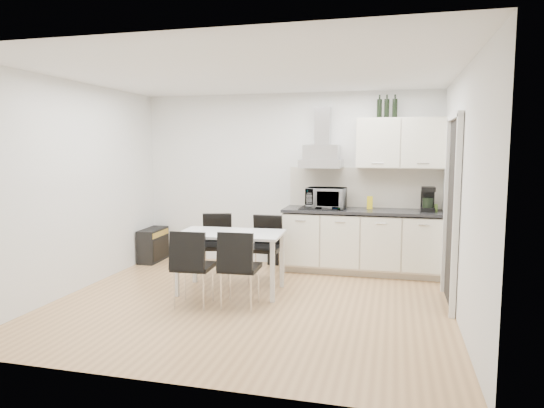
{
  "coord_description": "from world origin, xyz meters",
  "views": [
    {
      "loc": [
        1.58,
        -5.2,
        1.78
      ],
      "look_at": [
        0.13,
        0.52,
        1.1
      ],
      "focal_mm": 32.0,
      "sensor_mm": 36.0,
      "label": 1
    }
  ],
  "objects_px": {
    "chair_far_left": "(217,247)",
    "dining_table": "(231,240)",
    "chair_near_right": "(240,269)",
    "floor_speaker": "(274,255)",
    "kitchenette": "(365,215)",
    "guitar_amp": "(153,245)",
    "chair_far_right": "(264,249)",
    "chair_near_left": "(194,267)"
  },
  "relations": [
    {
      "from": "chair_far_left",
      "to": "dining_table",
      "type": "bearing_deg",
      "value": 109.71
    },
    {
      "from": "dining_table",
      "to": "chair_near_right",
      "type": "height_order",
      "value": "chair_near_right"
    },
    {
      "from": "dining_table",
      "to": "floor_speaker",
      "type": "relative_size",
      "value": 4.7
    },
    {
      "from": "chair_far_left",
      "to": "kitchenette",
      "type": "bearing_deg",
      "value": -173.5
    },
    {
      "from": "guitar_amp",
      "to": "floor_speaker",
      "type": "xyz_separation_m",
      "value": [
        1.91,
        0.25,
        -0.12
      ]
    },
    {
      "from": "kitchenette",
      "to": "dining_table",
      "type": "xyz_separation_m",
      "value": [
        -1.55,
        -1.35,
        -0.17
      ]
    },
    {
      "from": "chair_far_left",
      "to": "guitar_amp",
      "type": "distance_m",
      "value": 1.55
    },
    {
      "from": "kitchenette",
      "to": "dining_table",
      "type": "bearing_deg",
      "value": -138.92
    },
    {
      "from": "floor_speaker",
      "to": "chair_near_right",
      "type": "bearing_deg",
      "value": -86.3
    },
    {
      "from": "chair_far_right",
      "to": "chair_near_left",
      "type": "bearing_deg",
      "value": 65.08
    },
    {
      "from": "chair_far_right",
      "to": "guitar_amp",
      "type": "height_order",
      "value": "chair_far_right"
    },
    {
      "from": "guitar_amp",
      "to": "kitchenette",
      "type": "bearing_deg",
      "value": -0.36
    },
    {
      "from": "chair_near_left",
      "to": "floor_speaker",
      "type": "relative_size",
      "value": 3.14
    },
    {
      "from": "dining_table",
      "to": "chair_far_right",
      "type": "distance_m",
      "value": 0.64
    },
    {
      "from": "dining_table",
      "to": "chair_far_left",
      "type": "relative_size",
      "value": 1.5
    },
    {
      "from": "chair_near_left",
      "to": "chair_near_right",
      "type": "height_order",
      "value": "same"
    },
    {
      "from": "dining_table",
      "to": "chair_far_right",
      "type": "xyz_separation_m",
      "value": [
        0.29,
        0.53,
        -0.22
      ]
    },
    {
      "from": "chair_near_right",
      "to": "guitar_amp",
      "type": "bearing_deg",
      "value": 136.44
    },
    {
      "from": "chair_far_left",
      "to": "chair_far_right",
      "type": "relative_size",
      "value": 1.0
    },
    {
      "from": "chair_far_left",
      "to": "chair_near_left",
      "type": "xyz_separation_m",
      "value": [
        0.16,
        -1.14,
        0.0
      ]
    },
    {
      "from": "guitar_amp",
      "to": "chair_near_right",
      "type": "bearing_deg",
      "value": -43.33
    },
    {
      "from": "chair_near_left",
      "to": "floor_speaker",
      "type": "height_order",
      "value": "chair_near_left"
    },
    {
      "from": "kitchenette",
      "to": "dining_table",
      "type": "height_order",
      "value": "kitchenette"
    },
    {
      "from": "chair_far_left",
      "to": "guitar_amp",
      "type": "bearing_deg",
      "value": -44.94
    },
    {
      "from": "kitchenette",
      "to": "guitar_amp",
      "type": "bearing_deg",
      "value": -178.52
    },
    {
      "from": "kitchenette",
      "to": "floor_speaker",
      "type": "height_order",
      "value": "kitchenette"
    },
    {
      "from": "dining_table",
      "to": "floor_speaker",
      "type": "height_order",
      "value": "dining_table"
    },
    {
      "from": "chair_far_left",
      "to": "chair_far_right",
      "type": "bearing_deg",
      "value": 163.55
    },
    {
      "from": "chair_far_right",
      "to": "chair_near_left",
      "type": "xyz_separation_m",
      "value": [
        -0.52,
        -1.14,
        0.0
      ]
    },
    {
      "from": "chair_far_right",
      "to": "chair_near_left",
      "type": "distance_m",
      "value": 1.25
    },
    {
      "from": "dining_table",
      "to": "guitar_amp",
      "type": "xyz_separation_m",
      "value": [
        -1.74,
        1.27,
        -0.4
      ]
    },
    {
      "from": "dining_table",
      "to": "guitar_amp",
      "type": "relative_size",
      "value": 2.09
    },
    {
      "from": "kitchenette",
      "to": "dining_table",
      "type": "relative_size",
      "value": 1.91
    },
    {
      "from": "kitchenette",
      "to": "chair_near_left",
      "type": "bearing_deg",
      "value": -132.35
    },
    {
      "from": "chair_far_right",
      "to": "chair_near_right",
      "type": "height_order",
      "value": "same"
    },
    {
      "from": "chair_near_left",
      "to": "kitchenette",
      "type": "bearing_deg",
      "value": 44.01
    },
    {
      "from": "floor_speaker",
      "to": "chair_near_left",
      "type": "bearing_deg",
      "value": -100.45
    },
    {
      "from": "chair_far_left",
      "to": "chair_near_left",
      "type": "distance_m",
      "value": 1.15
    },
    {
      "from": "chair_far_left",
      "to": "chair_near_right",
      "type": "height_order",
      "value": "same"
    },
    {
      "from": "kitchenette",
      "to": "chair_far_left",
      "type": "relative_size",
      "value": 2.86
    },
    {
      "from": "chair_far_right",
      "to": "chair_near_right",
      "type": "distance_m",
      "value": 1.06
    },
    {
      "from": "kitchenette",
      "to": "chair_near_left",
      "type": "distance_m",
      "value": 2.68
    }
  ]
}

